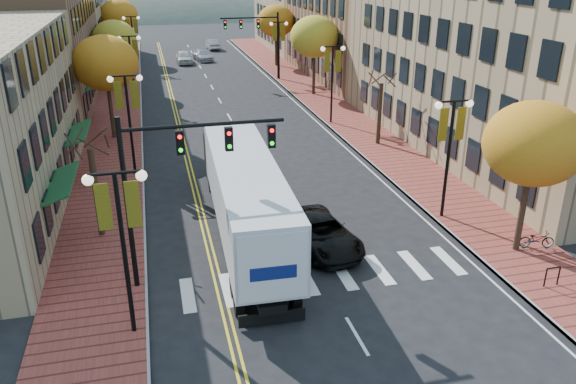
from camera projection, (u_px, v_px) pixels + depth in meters
ground at (338, 304)px, 21.28m from camera, size 200.00×200.00×0.00m
sidewalk_left at (118, 110)px, 48.35m from camera, size 4.00×85.00×0.15m
sidewalk_right at (318, 98)px, 52.36m from camera, size 4.00×85.00×0.15m
building_left_mid at (14, 43)px, 47.61m from camera, size 12.00×24.00×11.00m
building_left_far at (54, 22)px, 70.29m from camera, size 12.00×26.00×9.50m
building_right_near at (531, 35)px, 36.84m from camera, size 15.00×28.00×15.00m
building_right_mid at (377, 29)px, 61.09m from camera, size 15.00×24.00×10.00m
building_right_far at (319, 8)px, 80.60m from camera, size 15.00×20.00×11.00m
tree_left_a at (96, 193)px, 25.57m from camera, size 0.28×0.28×4.20m
tree_left_b at (105, 63)px, 38.67m from camera, size 4.48×4.48×7.21m
tree_left_c at (114, 39)px, 53.15m from camera, size 4.16×4.16×6.69m
tree_left_d at (119, 16)px, 69.06m from camera, size 4.61×4.61×7.42m
tree_right_a at (534, 144)px, 23.13m from camera, size 4.16×4.16×6.69m
tree_right_b at (380, 114)px, 38.54m from camera, size 0.28×0.28×4.20m
tree_right_c at (314, 37)px, 51.64m from camera, size 4.48×4.48×7.21m
tree_right_d at (276, 21)px, 66.02m from camera, size 4.35×4.35×7.00m
lamp_left_a at (121, 223)px, 17.95m from camera, size 1.96×0.36×6.05m
lamp_left_b at (128, 106)px, 32.28m from camera, size 1.96×0.36×6.05m
lamp_left_c at (131, 57)px, 48.40m from camera, size 1.96×0.36×6.05m
lamp_left_d at (132, 32)px, 64.52m from camera, size 1.96×0.36×6.05m
lamp_right_a at (451, 137)px, 26.67m from camera, size 1.96×0.36×6.05m
lamp_right_b at (332, 69)px, 42.79m from camera, size 1.96×0.36×6.05m
lamp_right_c at (279, 39)px, 58.91m from camera, size 1.96×0.36×6.05m
traffic_mast_near at (177, 168)px, 20.84m from camera, size 6.10×0.35×7.00m
traffic_mast_far at (260, 33)px, 58.21m from camera, size 6.10×0.34×7.00m
semi_truck at (243, 188)px, 25.87m from camera, size 3.16×16.12×4.01m
navy_sedan at (246, 254)px, 23.36m from camera, size 1.83×4.54×1.47m
black_suv at (321, 233)px, 25.21m from camera, size 3.07×5.48×1.45m
car_far_white at (184, 57)px, 69.72m from camera, size 1.82×4.50×1.53m
car_far_silver at (203, 55)px, 71.73m from camera, size 2.49×4.84×1.34m
car_far_oncoming at (213, 44)px, 80.48m from camera, size 1.70×4.35×1.41m
bicycle at (537, 239)px, 24.99m from camera, size 1.63×0.93×0.81m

